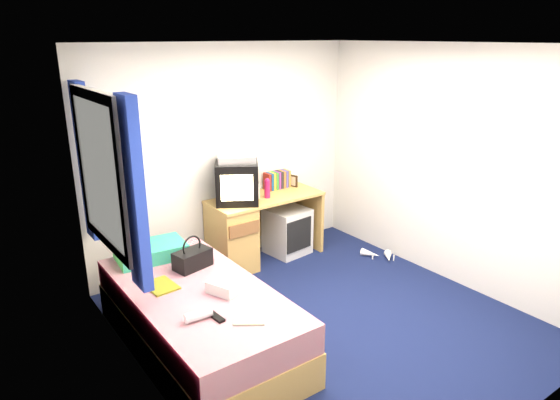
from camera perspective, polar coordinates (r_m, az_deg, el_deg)
ground at (r=4.67m, az=5.15°, el=-13.54°), size 3.40×3.40×0.00m
room_shell at (r=4.10m, az=5.73°, el=3.97°), size 3.40×3.40×3.40m
bed at (r=4.22m, az=-9.22°, el=-13.23°), size 1.01×2.00×0.54m
pillow at (r=4.67m, az=-14.49°, el=-5.71°), size 0.63×0.44×0.13m
desk at (r=5.55m, az=-4.10°, el=-3.43°), size 1.30×0.55×0.75m
storage_cube at (r=5.87m, az=0.83°, el=-3.54°), size 0.48×0.48×0.54m
crt_tv at (r=5.33m, az=-4.94°, el=2.03°), size 0.59×0.58×0.44m
vcr at (r=5.27m, az=-5.01°, el=4.74°), size 0.47×0.42×0.07m
book_row at (r=5.83m, az=-0.34°, el=2.31°), size 0.31×0.13×0.20m
picture_frame at (r=5.91m, az=1.50°, el=2.21°), size 0.05×0.12×0.14m
pink_water_bottle at (r=5.48m, az=-1.47°, el=1.25°), size 0.06×0.06×0.20m
aerosol_can at (r=5.48m, az=-2.59°, el=1.04°), size 0.06×0.06×0.17m
handbag at (r=4.40m, az=-9.97°, el=-6.59°), size 0.35×0.24×0.30m
towel at (r=4.03m, az=-5.91°, el=-9.51°), size 0.36×0.33×0.10m
magazine at (r=4.17m, az=-13.45°, el=-9.52°), size 0.23×0.30×0.01m
water_bottle at (r=3.67m, az=-9.32°, el=-12.88°), size 0.20×0.08×0.07m
colour_swatch_fan at (r=3.60m, az=-3.58°, el=-13.83°), size 0.21×0.18×0.01m
remote_control at (r=3.68m, az=-7.30°, el=-13.12°), size 0.06×0.16×0.02m
window_assembly at (r=4.15m, az=-19.36°, el=2.71°), size 0.11×1.42×1.40m
white_heels at (r=5.91m, az=11.29°, el=-6.22°), size 0.29×0.42×0.09m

